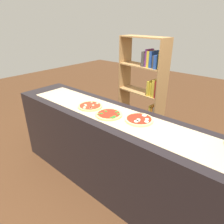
{
  "coord_description": "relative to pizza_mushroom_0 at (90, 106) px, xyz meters",
  "views": [
    {
      "loc": [
        1.19,
        -1.38,
        1.79
      ],
      "look_at": [
        0.0,
        0.0,
        0.95
      ],
      "focal_mm": 31.8,
      "sensor_mm": 36.0,
      "label": 1
    }
  ],
  "objects": [
    {
      "name": "pizza_spinach_1",
      "position": [
        0.29,
        -0.02,
        -0.0
      ],
      "size": [
        0.27,
        0.27,
        0.02
      ],
      "color": "#DBB26B",
      "rests_on": "parchment_paper"
    },
    {
      "name": "parchment_paper",
      "position": [
        0.29,
        0.03,
        -0.01
      ],
      "size": [
        2.21,
        0.41,
        0.0
      ],
      "primitive_type": "cube",
      "color": "tan",
      "rests_on": "counter"
    },
    {
      "name": "pizza_mozzarella_2",
      "position": [
        0.59,
        0.08,
        0.0
      ],
      "size": [
        0.27,
        0.27,
        0.03
      ],
      "color": "#E5C17F",
      "rests_on": "parchment_paper"
    },
    {
      "name": "ground_plane",
      "position": [
        0.29,
        0.03,
        -0.94
      ],
      "size": [
        12.0,
        12.0,
        0.0
      ],
      "primitive_type": "plane",
      "color": "#4C2D19"
    },
    {
      "name": "bookshelf",
      "position": [
        0.03,
        1.12,
        -0.16
      ],
      "size": [
        0.77,
        0.35,
        1.6
      ],
      "color": "#A87A47",
      "rests_on": "ground_plane"
    },
    {
      "name": "pizza_mushroom_0",
      "position": [
        0.0,
        0.0,
        0.0
      ],
      "size": [
        0.27,
        0.27,
        0.03
      ],
      "color": "#DBB26B",
      "rests_on": "parchment_paper"
    },
    {
      "name": "counter",
      "position": [
        0.29,
        0.03,
        -0.48
      ],
      "size": [
        2.66,
        0.6,
        0.93
      ],
      "primitive_type": "cube",
      "color": "black",
      "rests_on": "ground_plane"
    }
  ]
}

